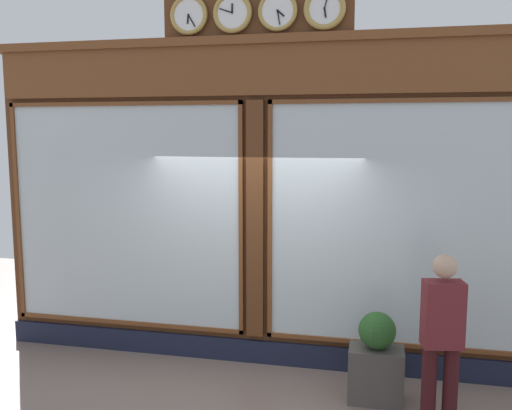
% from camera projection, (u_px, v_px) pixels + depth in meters
% --- Properties ---
extents(shop_facade, '(6.72, 0.42, 4.44)m').
position_uv_depth(shop_facade, '(258.00, 201.00, 6.65)').
color(shop_facade, '#5B3319').
rests_on(shop_facade, ground_plane).
extents(pedestrian, '(0.39, 0.28, 1.69)m').
position_uv_depth(pedestrian, '(442.00, 335.00, 5.13)').
color(pedestrian, '#3A1316').
rests_on(pedestrian, ground_plane).
extents(planter_box, '(0.56, 0.36, 0.57)m').
position_uv_depth(planter_box, '(376.00, 375.00, 5.77)').
color(planter_box, '#4C4742').
rests_on(planter_box, ground_plane).
extents(planter_shrub, '(0.38, 0.38, 0.38)m').
position_uv_depth(planter_shrub, '(377.00, 331.00, 5.70)').
color(planter_shrub, '#285623').
rests_on(planter_shrub, planter_box).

